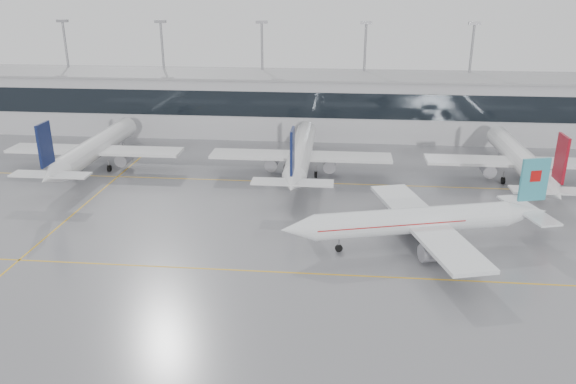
# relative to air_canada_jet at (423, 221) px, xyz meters

# --- Properties ---
(ground) EXTENTS (320.00, 320.00, 0.00)m
(ground) POSITION_rel_air_canada_jet_xyz_m (-16.61, -8.46, -3.22)
(ground) COLOR gray
(ground) RESTS_ON ground
(taxi_line_main) EXTENTS (120.00, 0.25, 0.01)m
(taxi_line_main) POSITION_rel_air_canada_jet_xyz_m (-16.61, -8.46, -3.21)
(taxi_line_main) COLOR gold
(taxi_line_main) RESTS_ON ground
(taxi_line_north) EXTENTS (120.00, 0.25, 0.01)m
(taxi_line_north) POSITION_rel_air_canada_jet_xyz_m (-16.61, 21.54, -3.21)
(taxi_line_north) COLOR gold
(taxi_line_north) RESTS_ON ground
(taxi_line_cross) EXTENTS (0.25, 60.00, 0.01)m
(taxi_line_cross) POSITION_rel_air_canada_jet_xyz_m (-46.61, 6.54, -3.21)
(taxi_line_cross) COLOR gold
(taxi_line_cross) RESTS_ON ground
(terminal) EXTENTS (180.00, 15.00, 12.00)m
(terminal) POSITION_rel_air_canada_jet_xyz_m (-16.61, 53.54, 2.78)
(terminal) COLOR #A9A9AE
(terminal) RESTS_ON ground
(terminal_glass) EXTENTS (180.00, 0.20, 5.00)m
(terminal_glass) POSITION_rel_air_canada_jet_xyz_m (-16.61, 45.99, 4.28)
(terminal_glass) COLOR black
(terminal_glass) RESTS_ON ground
(terminal_roof) EXTENTS (182.00, 16.00, 0.40)m
(terminal_roof) POSITION_rel_air_canada_jet_xyz_m (-16.61, 53.54, 8.98)
(terminal_roof) COLOR gray
(terminal_roof) RESTS_ON ground
(light_masts) EXTENTS (156.40, 1.00, 22.60)m
(light_masts) POSITION_rel_air_canada_jet_xyz_m (-16.61, 59.54, 10.13)
(light_masts) COLOR gray
(light_masts) RESTS_ON ground
(air_canada_jet) EXTENTS (33.22, 26.39, 10.28)m
(air_canada_jet) POSITION_rel_air_canada_jet_xyz_m (0.00, 0.00, 0.00)
(air_canada_jet) COLOR white
(air_canada_jet) RESTS_ON ground
(parked_jet_b) EXTENTS (29.64, 36.96, 11.72)m
(parked_jet_b) POSITION_rel_air_canada_jet_xyz_m (-51.61, 25.23, 0.49)
(parked_jet_b) COLOR silver
(parked_jet_b) RESTS_ON ground
(parked_jet_c) EXTENTS (29.64, 36.96, 11.72)m
(parked_jet_c) POSITION_rel_air_canada_jet_xyz_m (-16.61, 25.23, 0.49)
(parked_jet_c) COLOR silver
(parked_jet_c) RESTS_ON ground
(parked_jet_d) EXTENTS (29.64, 36.96, 11.72)m
(parked_jet_d) POSITION_rel_air_canada_jet_xyz_m (18.39, 25.23, 0.49)
(parked_jet_d) COLOR silver
(parked_jet_d) RESTS_ON ground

